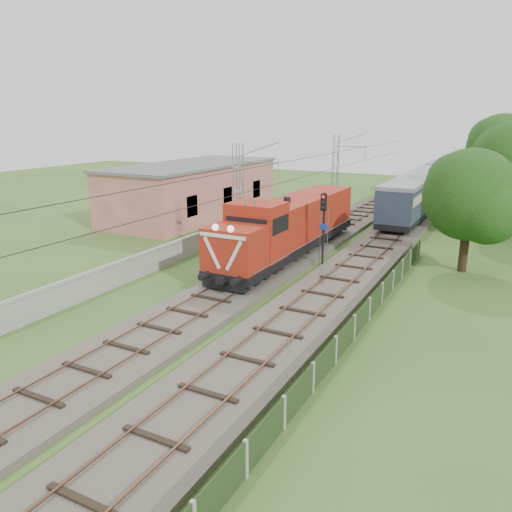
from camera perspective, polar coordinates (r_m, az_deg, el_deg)
The scene contains 13 objects.
ground at distance 23.96m, azimuth -10.01°, elevation -8.33°, with size 140.00×140.00×0.00m, color #365921.
track_main at distance 29.33m, azimuth -1.71°, elevation -3.18°, with size 4.20×70.00×0.45m.
track_side at distance 39.32m, azimuth 14.12°, elevation 1.23°, with size 4.20×80.00×0.45m.
catenary at distance 34.03m, azimuth -1.97°, elevation 6.16°, with size 3.31×70.00×8.00m.
boundary_wall at distance 36.56m, azimuth -6.77°, elevation 1.44°, with size 0.25×40.00×1.50m, color #9E9E99.
station_building at distance 50.65m, azimuth -7.16°, elevation 7.55°, with size 8.40×20.40×5.22m.
fence at distance 22.81m, azimuth 11.12°, elevation -8.01°, with size 0.12×32.00×1.20m.
locomotive at distance 34.72m, azimuth 3.86°, elevation 3.48°, with size 3.19×18.19×4.62m.
coach_rake at distance 97.94m, azimuth 22.90°, elevation 10.25°, with size 3.06×114.34×3.54m.
signal_post at distance 32.27m, azimuth 7.73°, elevation 4.44°, with size 0.56×0.43×5.03m.
tree_a at distance 33.92m, azimuth 23.40°, elevation 6.31°, with size 6.05×5.76×7.84m.
tree_c at distance 51.71m, azimuth 24.62°, elevation 8.56°, with size 5.61×5.34×7.27m.
tree_d at distance 63.19m, azimuth 26.29°, elevation 11.00°, with size 7.76×7.39×10.06m.
Camera 1 is at (13.66, -17.18, 9.63)m, focal length 35.00 mm.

